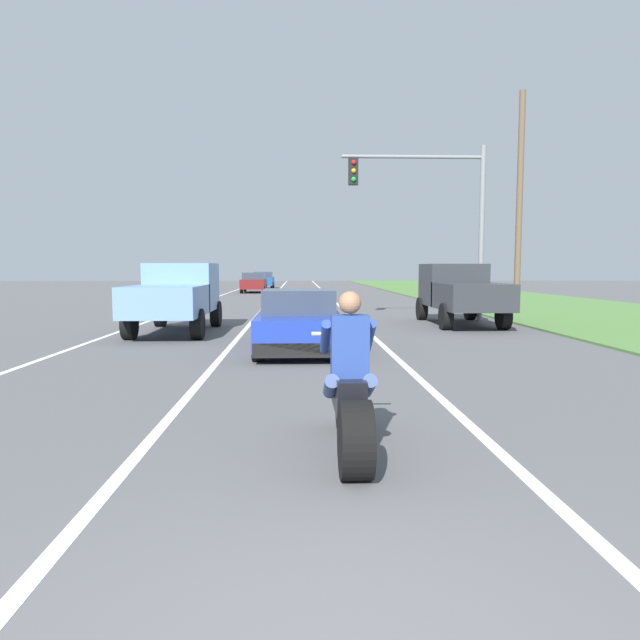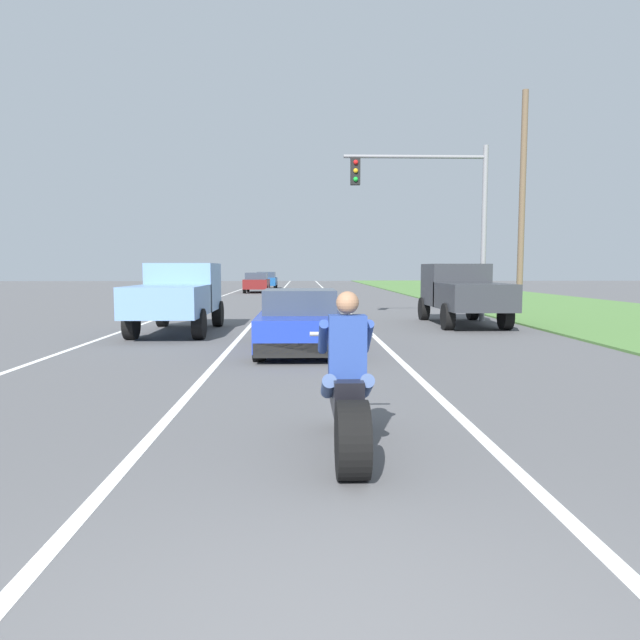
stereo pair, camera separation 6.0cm
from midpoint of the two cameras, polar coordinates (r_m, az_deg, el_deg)
name	(u,v)px [view 2 (the right image)]	position (r m, az deg, el deg)	size (l,w,h in m)	color
lane_stripe_left_solid	(166,316)	(22.97, -14.94, 0.41)	(0.14, 120.00, 0.01)	white
lane_stripe_right_solid	(352,315)	(22.46, 3.25, 0.47)	(0.14, 120.00, 0.01)	white
lane_stripe_centre_dashed	(259,315)	(22.43, -5.95, 0.45)	(0.14, 120.00, 0.01)	white
grass_verge_right	(607,314)	(25.43, 26.61, 0.54)	(10.00, 120.00, 0.06)	#517F3D
motorcycle_with_rider	(347,397)	(5.64, 3.01, -7.60)	(0.70, 2.21, 1.62)	black
sports_car_blue	(300,322)	(12.88, -1.88, -0.22)	(1.84, 4.30, 1.37)	#1E38B2
pickup_truck_left_lane_light_blue	(178,294)	(16.87, -13.79, 2.53)	(2.02, 4.80, 1.98)	#6B93C6
pickup_truck_right_shoulder_dark_grey	(462,291)	(19.25, 13.99, 2.84)	(2.02, 4.80, 1.98)	#2D3035
traffic_light_mast_near	(440,204)	(20.46, 11.89, 11.18)	(4.94, 0.34, 6.00)	gray
utility_pole_roadside	(522,204)	(24.24, 19.45, 10.78)	(0.24, 0.24, 8.66)	brown
distant_car_far_ahead	(257,282)	(43.54, -6.24, 3.74)	(1.80, 4.00, 1.50)	maroon
distant_car_further_ahead	(267,280)	(51.82, -5.28, 3.97)	(1.80, 4.00, 1.50)	#194C8C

